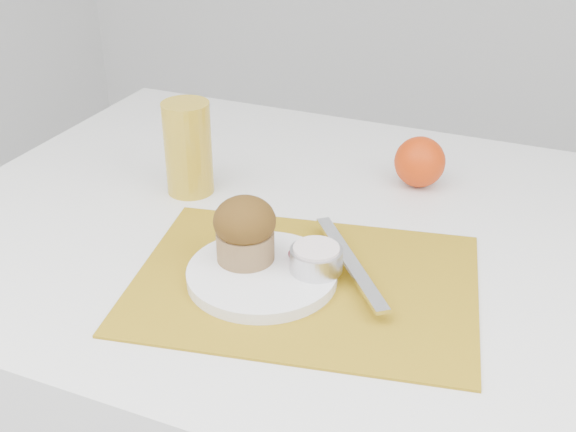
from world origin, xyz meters
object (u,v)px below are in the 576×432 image
at_px(orange, 420,162).
at_px(muffin, 245,230).
at_px(plate, 262,274).
at_px(juice_glass, 188,148).

bearing_deg(orange, muffin, -113.48).
xyz_separation_m(plate, juice_glass, (-0.20, 0.18, 0.06)).
height_order(orange, juice_glass, juice_glass).
relative_size(plate, muffin, 2.21).
relative_size(plate, orange, 2.37).
bearing_deg(muffin, plate, -27.39).
bearing_deg(muffin, juice_glass, 136.19).
bearing_deg(plate, muffin, 152.61).
height_order(plate, orange, orange).
height_order(orange, muffin, muffin).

